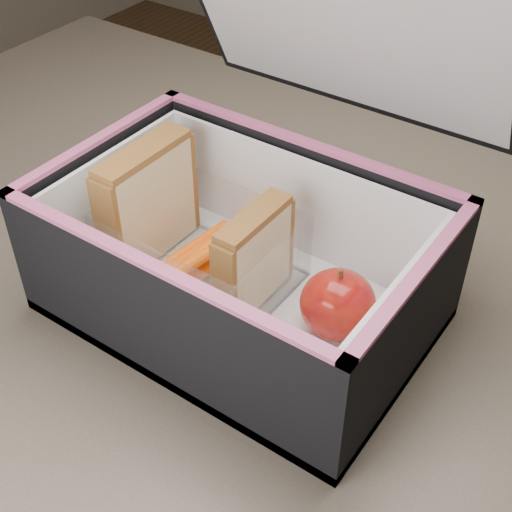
% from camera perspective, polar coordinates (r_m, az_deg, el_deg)
% --- Properties ---
extents(kitchen_table, '(1.20, 0.80, 0.75)m').
position_cam_1_polar(kitchen_table, '(0.77, -2.03, -6.64)').
color(kitchen_table, brown).
rests_on(kitchen_table, ground).
extents(lunch_bag, '(0.33, 0.32, 0.32)m').
position_cam_1_polar(lunch_bag, '(0.62, -1.00, 0.66)').
color(lunch_bag, black).
rests_on(lunch_bag, kitchen_table).
extents(plastic_tub, '(0.17, 0.12, 0.07)m').
position_cam_1_polar(plastic_tub, '(0.66, -4.50, 0.78)').
color(plastic_tub, white).
rests_on(plastic_tub, lunch_bag).
extents(sandwich_left, '(0.03, 0.10, 0.12)m').
position_cam_1_polar(sandwich_left, '(0.68, -8.65, 4.30)').
color(sandwich_left, beige).
rests_on(sandwich_left, plastic_tub).
extents(sandwich_right, '(0.02, 0.08, 0.09)m').
position_cam_1_polar(sandwich_right, '(0.62, -0.17, -0.18)').
color(sandwich_right, beige).
rests_on(sandwich_right, plastic_tub).
extents(carrot_sticks, '(0.05, 0.15, 0.03)m').
position_cam_1_polar(carrot_sticks, '(0.67, -4.73, -0.20)').
color(carrot_sticks, '#FF5918').
rests_on(carrot_sticks, plastic_tub).
extents(paper_napkin, '(0.08, 0.09, 0.01)m').
position_cam_1_polar(paper_napkin, '(0.63, 6.52, -5.78)').
color(paper_napkin, white).
rests_on(paper_napkin, lunch_bag).
extents(red_apple, '(0.07, 0.07, 0.07)m').
position_cam_1_polar(red_apple, '(0.60, 6.56, -3.85)').
color(red_apple, maroon).
rests_on(red_apple, paper_napkin).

